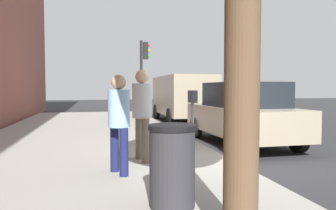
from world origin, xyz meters
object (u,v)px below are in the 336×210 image
object	(u,v)px
parking_meter	(193,109)
parked_van_far	(182,96)
pedestrian_bystander	(119,117)
traffic_signal	(144,67)
trash_bin	(172,165)
parked_sedan_near	(242,113)
pedestrian_at_meter	(142,107)

from	to	relation	value
parking_meter	parked_van_far	distance (m)	8.79
pedestrian_bystander	traffic_signal	bearing A→B (deg)	58.09
pedestrian_bystander	trash_bin	bearing A→B (deg)	-93.55
trash_bin	parked_van_far	bearing A→B (deg)	-15.59
traffic_signal	trash_bin	distance (m)	10.96
parked_van_far	trash_bin	size ratio (longest dim) A/B	5.17
parking_meter	traffic_signal	world-z (taller)	traffic_signal
trash_bin	parked_sedan_near	bearing A→B (deg)	-33.80
parked_sedan_near	trash_bin	bearing A→B (deg)	146.20
pedestrian_at_meter	parked_van_far	size ratio (longest dim) A/B	0.35
pedestrian_bystander	parking_meter	bearing A→B (deg)	11.47
parking_meter	pedestrian_bystander	world-z (taller)	pedestrian_bystander
parking_meter	trash_bin	size ratio (longest dim) A/B	1.40
pedestrian_at_meter	parked_sedan_near	xyz separation A→B (m)	(2.12, -3.15, -0.34)
pedestrian_bystander	traffic_signal	world-z (taller)	traffic_signal
pedestrian_at_meter	pedestrian_bystander	distance (m)	1.04
parking_meter	pedestrian_at_meter	world-z (taller)	pedestrian_at_meter
pedestrian_bystander	parked_sedan_near	xyz separation A→B (m)	(3.01, -3.67, -0.23)
pedestrian_at_meter	pedestrian_bystander	bearing A→B (deg)	-131.69
pedestrian_bystander	trash_bin	distance (m)	1.82
pedestrian_bystander	trash_bin	size ratio (longest dim) A/B	1.66
pedestrian_at_meter	trash_bin	distance (m)	2.63
pedestrian_at_meter	traffic_signal	xyz separation A→B (m)	(8.16, -1.21, 1.34)
pedestrian_bystander	traffic_signal	size ratio (longest dim) A/B	0.47
traffic_signal	parking_meter	bearing A→B (deg)	179.11
traffic_signal	pedestrian_at_meter	bearing A→B (deg)	171.55
pedestrian_bystander	parked_van_far	bearing A→B (deg)	47.95
parked_sedan_near	traffic_signal	bearing A→B (deg)	17.79
parked_sedan_near	parking_meter	bearing A→B (deg)	133.94
pedestrian_bystander	pedestrian_at_meter	bearing A→B (deg)	38.66
parking_meter	pedestrian_at_meter	bearing A→B (deg)	97.02
pedestrian_at_meter	traffic_signal	size ratio (longest dim) A/B	0.51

